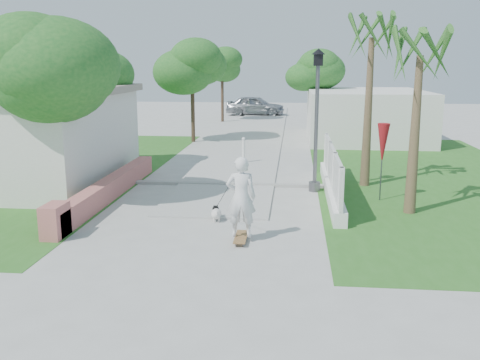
# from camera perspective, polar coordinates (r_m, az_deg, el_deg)

# --- Properties ---
(ground) EXTENTS (90.00, 90.00, 0.00)m
(ground) POSITION_cam_1_polar(r_m,az_deg,el_deg) (12.16, -5.03, -6.90)
(ground) COLOR #B7B7B2
(ground) RESTS_ON ground
(path_strip) EXTENTS (3.20, 36.00, 0.06)m
(path_strip) POSITION_cam_1_polar(r_m,az_deg,el_deg) (31.60, 1.73, 5.11)
(path_strip) COLOR #B7B7B2
(path_strip) RESTS_ON ground
(curb) EXTENTS (6.50, 0.25, 0.10)m
(curb) POSITION_cam_1_polar(r_m,az_deg,el_deg) (17.86, -1.46, -0.44)
(curb) COLOR #999993
(curb) RESTS_ON ground
(grass_left) EXTENTS (8.00, 20.00, 0.01)m
(grass_left) POSITION_cam_1_polar(r_m,az_deg,el_deg) (21.73, -19.41, 1.04)
(grass_left) COLOR #2D6820
(grass_left) RESTS_ON ground
(grass_right) EXTENTS (8.00, 20.00, 0.01)m
(grass_right) POSITION_cam_1_polar(r_m,az_deg,el_deg) (20.26, 19.34, 0.26)
(grass_right) COLOR #2D6820
(grass_right) RESTS_ON ground
(pink_wall) EXTENTS (0.45, 8.20, 0.80)m
(pink_wall) POSITION_cam_1_polar(r_m,az_deg,el_deg) (16.24, -14.21, -1.17)
(pink_wall) COLOR #BC6E60
(pink_wall) RESTS_ON ground
(lattice_fence) EXTENTS (0.35, 7.00, 1.50)m
(lattice_fence) POSITION_cam_1_polar(r_m,az_deg,el_deg) (16.68, 9.75, 0.21)
(lattice_fence) COLOR white
(lattice_fence) RESTS_ON ground
(building_right) EXTENTS (6.00, 8.00, 2.60)m
(building_right) POSITION_cam_1_polar(r_m,az_deg,el_deg) (29.64, 13.20, 6.79)
(building_right) COLOR silver
(building_right) RESTS_ON ground
(street_lamp) EXTENTS (0.44, 0.44, 4.44)m
(street_lamp) POSITION_cam_1_polar(r_m,az_deg,el_deg) (16.86, 8.17, 6.86)
(street_lamp) COLOR #59595E
(street_lamp) RESTS_ON ground
(bollard) EXTENTS (0.14, 0.14, 1.09)m
(bollard) POSITION_cam_1_polar(r_m,az_deg,el_deg) (21.64, 0.38, 3.25)
(bollard) COLOR white
(bollard) RESTS_ON ground
(patio_umbrella) EXTENTS (0.36, 0.36, 2.30)m
(patio_umbrella) POSITION_cam_1_polar(r_m,az_deg,el_deg) (16.15, 14.99, 3.69)
(patio_umbrella) COLOR #59595E
(patio_umbrella) RESTS_ON ground
(tree_left_near) EXTENTS (3.60, 3.60, 5.28)m
(tree_left_near) POSITION_cam_1_polar(r_m,az_deg,el_deg) (15.75, -19.73, 10.99)
(tree_left_near) COLOR #4C3826
(tree_left_near) RESTS_ON ground
(tree_left_mid) EXTENTS (3.20, 3.20, 4.85)m
(tree_left_mid) POSITION_cam_1_polar(r_m,az_deg,el_deg) (21.20, -15.75, 10.52)
(tree_left_mid) COLOR #4C3826
(tree_left_mid) RESTS_ON ground
(tree_path_left) EXTENTS (3.40, 3.40, 5.23)m
(tree_path_left) POSITION_cam_1_polar(r_m,az_deg,el_deg) (27.75, -5.11, 11.92)
(tree_path_left) COLOR #4C3826
(tree_path_left) RESTS_ON ground
(tree_path_right) EXTENTS (3.00, 3.00, 4.79)m
(tree_path_right) POSITION_cam_1_polar(r_m,az_deg,el_deg) (31.28, 7.78, 11.30)
(tree_path_right) COLOR #4C3826
(tree_path_right) RESTS_ON ground
(tree_path_far) EXTENTS (3.20, 3.20, 5.17)m
(tree_path_far) POSITION_cam_1_polar(r_m,az_deg,el_deg) (37.59, -1.89, 12.05)
(tree_path_far) COLOR #4C3826
(tree_path_far) RESTS_ON ground
(palm_far) EXTENTS (1.80, 1.80, 5.30)m
(palm_far) POSITION_cam_1_polar(r_m,az_deg,el_deg) (17.94, 13.83, 13.54)
(palm_far) COLOR brown
(palm_far) RESTS_ON ground
(palm_near) EXTENTS (1.80, 1.80, 4.70)m
(palm_near) POSITION_cam_1_polar(r_m,az_deg,el_deg) (14.82, 18.61, 11.54)
(palm_near) COLOR brown
(palm_near) RESTS_ON ground
(skateboarder) EXTENTS (1.15, 2.20, 1.97)m
(skateboarder) POSITION_cam_1_polar(r_m,az_deg,el_deg) (12.65, -1.11, -1.90)
(skateboarder) COLOR olive
(skateboarder) RESTS_ON ground
(dog) EXTENTS (0.34, 0.56, 0.39)m
(dog) POSITION_cam_1_polar(r_m,az_deg,el_deg) (13.85, -2.56, -3.53)
(dog) COLOR white
(dog) RESTS_ON ground
(parked_car) EXTENTS (4.67, 2.20, 1.54)m
(parked_car) POSITION_cam_1_polar(r_m,az_deg,el_deg) (42.27, 1.65, 7.94)
(parked_car) COLOR #979A9E
(parked_car) RESTS_ON ground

